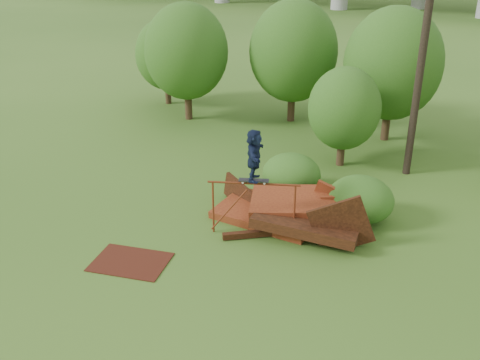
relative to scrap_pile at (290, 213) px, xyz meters
The scene contains 14 objects.
ground 2.94m from the scrap_pile, 100.46° to the right, with size 240.00×240.00×0.00m, color #2D5116.
scrap_pile is the anchor object (origin of this frame).
grind_rail 1.56m from the scrap_pile, 124.95° to the right, with size 2.56×1.14×1.72m.
skateboard 1.91m from the scrap_pile, 124.95° to the right, with size 0.91×0.57×0.09m.
skater 2.55m from the scrap_pile, 124.95° to the right, with size 1.44×0.46×1.56m, color #121B35.
flat_plate 5.15m from the scrap_pile, 125.76° to the right, with size 2.07×1.48×0.03m, color #3A160C.
tree_0 12.23m from the scrap_pile, 139.59° to the left, with size 4.04×4.04×5.70m.
tree_1 11.27m from the scrap_pile, 113.92° to the left, with size 4.22×4.22×5.87m.
tree_2 5.88m from the scrap_pile, 92.95° to the left, with size 2.81×2.81×3.96m.
tree_3 9.90m from the scrap_pile, 87.15° to the left, with size 4.22×4.22×5.85m.
tree_6 15.17m from the scrap_pile, 140.72° to the left, with size 3.28×3.28×4.59m.
shrub_left 2.40m from the scrap_pile, 113.30° to the left, with size 2.09×1.93×1.45m, color #204713.
shrub_right 2.29m from the scrap_pile, 36.46° to the left, with size 2.11×1.94×1.50m, color #204713.
utility_pole 7.88m from the scrap_pile, 69.32° to the left, with size 1.40×0.28×9.90m.
Camera 1 is at (6.38, -10.94, 8.21)m, focal length 40.00 mm.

